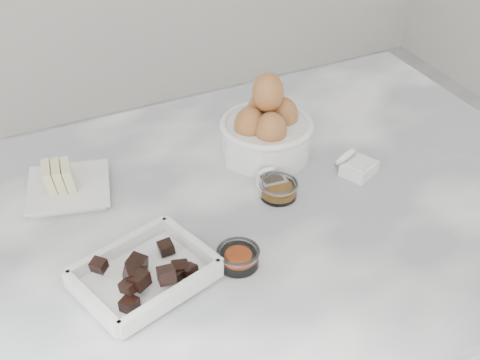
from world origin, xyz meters
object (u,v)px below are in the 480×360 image
at_px(butter_plate, 67,183).
at_px(vanilla_spoon, 271,181).
at_px(egg_bowl, 266,129).
at_px(zest_bowl, 238,257).
at_px(honey_bowl, 278,189).
at_px(chocolate_dish, 144,272).
at_px(sugar_ramekin, 246,149).
at_px(salt_spoon, 356,165).

relative_size(butter_plate, vanilla_spoon, 2.86).
distance_m(butter_plate, egg_bowl, 0.37).
xyz_separation_m(egg_bowl, vanilla_spoon, (-0.04, -0.10, -0.04)).
relative_size(butter_plate, zest_bowl, 2.55).
bearing_deg(butter_plate, honey_bowl, -27.50).
relative_size(chocolate_dish, honey_bowl, 3.35).
distance_m(sugar_ramekin, zest_bowl, 0.28).
bearing_deg(sugar_ramekin, vanilla_spoon, -87.18).
xyz_separation_m(butter_plate, zest_bowl, (0.19, -0.29, -0.00)).
height_order(sugar_ramekin, vanilla_spoon, sugar_ramekin).
relative_size(vanilla_spoon, salt_spoon, 0.68).
relative_size(honey_bowl, vanilla_spoon, 1.13).
relative_size(sugar_ramekin, honey_bowl, 1.19).
xyz_separation_m(chocolate_dish, vanilla_spoon, (0.28, 0.13, -0.01)).
distance_m(honey_bowl, zest_bowl, 0.19).
relative_size(butter_plate, salt_spoon, 1.95).
distance_m(chocolate_dish, honey_bowl, 0.30).
relative_size(chocolate_dish, egg_bowl, 1.30).
height_order(butter_plate, egg_bowl, egg_bowl).
height_order(sugar_ramekin, zest_bowl, sugar_ramekin).
xyz_separation_m(butter_plate, vanilla_spoon, (0.33, -0.14, -0.01)).
bearing_deg(chocolate_dish, sugar_ramekin, 38.77).
xyz_separation_m(chocolate_dish, honey_bowl, (0.28, 0.10, -0.01)).
xyz_separation_m(sugar_ramekin, egg_bowl, (0.05, 0.01, 0.03)).
bearing_deg(salt_spoon, honey_bowl, -179.08).
relative_size(chocolate_dish, vanilla_spoon, 3.78).
relative_size(egg_bowl, honey_bowl, 2.57).
bearing_deg(egg_bowl, butter_plate, 173.46).
relative_size(chocolate_dish, salt_spoon, 2.58).
height_order(chocolate_dish, sugar_ramekin, chocolate_dish).
relative_size(zest_bowl, salt_spoon, 0.77).
bearing_deg(zest_bowl, salt_spoon, 23.09).
relative_size(chocolate_dish, sugar_ramekin, 2.81).
height_order(chocolate_dish, salt_spoon, chocolate_dish).
height_order(chocolate_dish, vanilla_spoon, chocolate_dish).
xyz_separation_m(egg_bowl, zest_bowl, (-0.18, -0.25, -0.04)).
bearing_deg(vanilla_spoon, chocolate_dish, -154.99).
bearing_deg(honey_bowl, salt_spoon, 0.92).
height_order(butter_plate, salt_spoon, butter_plate).
height_order(honey_bowl, vanilla_spoon, vanilla_spoon).
height_order(vanilla_spoon, salt_spoon, salt_spoon).
bearing_deg(egg_bowl, honey_bowl, -108.30).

